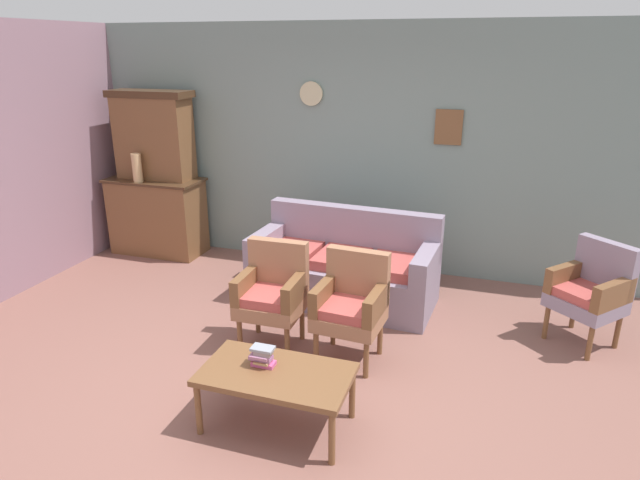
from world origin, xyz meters
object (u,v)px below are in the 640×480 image
armchair_by_doorway (273,291)px  wingback_chair_by_fireplace (591,289)px  coffee_table (276,377)px  armchair_near_cabinet (351,303)px  vase_on_cabinet (137,168)px  floral_couch (344,269)px  side_cabinet (158,216)px  book_stack_on_table (262,356)px

armchair_by_doorway → wingback_chair_by_fireplace: bearing=18.7°
coffee_table → armchair_near_cabinet: bearing=76.2°
armchair_by_doorway → coffee_table: 1.11m
vase_on_cabinet → floral_couch: bearing=-9.1°
armchair_by_doorway → side_cabinet: bearing=143.4°
wingback_chair_by_fireplace → book_stack_on_table: bearing=-140.6°
vase_on_cabinet → wingback_chair_by_fireplace: size_ratio=0.37×
armchair_by_doorway → book_stack_on_table: armchair_by_doorway is taller
side_cabinet → vase_on_cabinet: size_ratio=3.43×
vase_on_cabinet → floral_couch: (2.65, -0.43, -0.77)m
floral_couch → wingback_chair_by_fireplace: size_ratio=2.06×
vase_on_cabinet → floral_couch: 2.79m
vase_on_cabinet → coffee_table: vase_on_cabinet is taller
side_cabinet → coffee_table: bearing=-44.9°
side_cabinet → floral_couch: size_ratio=0.62×
floral_couch → armchair_near_cabinet: (0.35, -1.06, 0.17)m
wingback_chair_by_fireplace → armchair_near_cabinet: bearing=-154.8°
armchair_near_cabinet → coffee_table: 1.03m
floral_couch → vase_on_cabinet: bearing=170.9°
vase_on_cabinet → coffee_table: (2.76, -2.48, -0.72)m
armchair_near_cabinet → wingback_chair_by_fireplace: bearing=25.2°
floral_couch → armchair_near_cabinet: size_ratio=2.06×
side_cabinet → floral_couch: bearing=-13.4°
coffee_table → book_stack_on_table: (-0.11, 0.04, 0.11)m
wingback_chair_by_fireplace → coffee_table: bearing=-138.4°
vase_on_cabinet → book_stack_on_table: size_ratio=1.96×
armchair_by_doorway → book_stack_on_table: bearing=-71.1°
vase_on_cabinet → wingback_chair_by_fireplace: (4.87, -0.61, -0.60)m
armchair_near_cabinet → book_stack_on_table: bearing=-110.7°
armchair_by_doorway → armchair_near_cabinet: 0.69m
armchair_by_doorway → wingback_chair_by_fireplace: 2.70m
side_cabinet → floral_couch: (2.56, -0.61, -0.14)m
vase_on_cabinet → armchair_by_doorway: vase_on_cabinet is taller
side_cabinet → coffee_table: size_ratio=1.16×
armchair_by_doorway → armchair_near_cabinet: size_ratio=1.00×
side_cabinet → wingback_chair_by_fireplace: size_ratio=1.28×
coffee_table → side_cabinet: bearing=135.1°
wingback_chair_by_fireplace → book_stack_on_table: wingback_chair_by_fireplace is taller
vase_on_cabinet → armchair_near_cabinet: 3.40m
floral_couch → coffee_table: floral_couch is taller
armchair_by_doorway → coffee_table: armchair_by_doorway is taller
vase_on_cabinet → armchair_by_doorway: 2.81m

